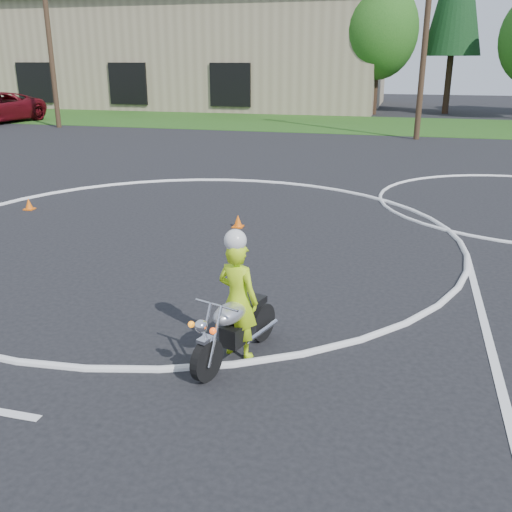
# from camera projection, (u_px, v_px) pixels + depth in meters

# --- Properties ---
(ground) EXTENTS (120.00, 120.00, 0.00)m
(ground) POSITION_uv_depth(u_px,v_px,m) (126.00, 281.00, 10.16)
(ground) COLOR black
(ground) RESTS_ON ground
(grass_strip) EXTENTS (120.00, 10.00, 0.02)m
(grass_strip) POSITION_uv_depth(u_px,v_px,m) (332.00, 124.00, 34.81)
(grass_strip) COLOR #1E4714
(grass_strip) RESTS_ON ground
(course_markings) EXTENTS (19.05, 19.05, 0.12)m
(course_markings) POSITION_uv_depth(u_px,v_px,m) (293.00, 225.00, 13.61)
(course_markings) COLOR silver
(course_markings) RESTS_ON ground
(primary_motorcycle) EXTENTS (0.84, 1.75, 0.95)m
(primary_motorcycle) POSITION_uv_depth(u_px,v_px,m) (235.00, 328.00, 7.37)
(primary_motorcycle) COLOR black
(primary_motorcycle) RESTS_ON ground
(rider_primary_grp) EXTENTS (0.67, 0.54, 1.76)m
(rider_primary_grp) POSITION_uv_depth(u_px,v_px,m) (238.00, 296.00, 7.36)
(rider_primary_grp) COLOR #B7E618
(rider_primary_grp) RESTS_ON ground
(traffic_cones) EXTENTS (19.07, 6.55, 0.30)m
(traffic_cones) POSITION_uv_depth(u_px,v_px,m) (477.00, 215.00, 13.92)
(traffic_cones) COLOR orange
(traffic_cones) RESTS_ON ground
(warehouse) EXTENTS (41.00, 17.00, 8.30)m
(warehouse) POSITION_uv_depth(u_px,v_px,m) (148.00, 54.00, 49.69)
(warehouse) COLOR tan
(warehouse) RESTS_ON ground
(utility_poles) EXTENTS (41.60, 1.12, 10.00)m
(utility_poles) POSITION_uv_depth(u_px,v_px,m) (426.00, 26.00, 26.42)
(utility_poles) COLOR #473321
(utility_poles) RESTS_ON ground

